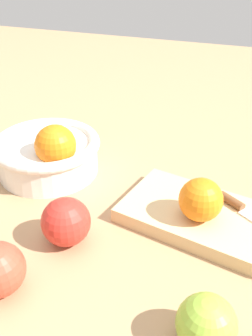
# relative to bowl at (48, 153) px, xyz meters

# --- Properties ---
(ground_plane) EXTENTS (2.40, 2.40, 0.00)m
(ground_plane) POSITION_rel_bowl_xyz_m (0.15, -0.13, -0.04)
(ground_plane) COLOR tan
(bowl) EXTENTS (0.20, 0.20, 0.11)m
(bowl) POSITION_rel_bowl_xyz_m (0.00, 0.00, 0.00)
(bowl) COLOR white
(bowl) RESTS_ON ground_plane
(cutting_board) EXTENTS (0.27, 0.20, 0.02)m
(cutting_board) POSITION_rel_bowl_xyz_m (0.30, -0.06, -0.03)
(cutting_board) COLOR #DBB77F
(cutting_board) RESTS_ON ground_plane
(orange_on_board) EXTENTS (0.07, 0.07, 0.07)m
(orange_on_board) POSITION_rel_bowl_xyz_m (0.30, -0.07, 0.01)
(orange_on_board) COLOR orange
(orange_on_board) RESTS_ON cutting_board
(knife) EXTENTS (0.14, 0.10, 0.01)m
(knife) POSITION_rel_bowl_xyz_m (0.37, -0.04, -0.01)
(knife) COLOR silver
(knife) RESTS_ON cutting_board
(apple_front_right) EXTENTS (0.07, 0.07, 0.07)m
(apple_front_right) POSITION_rel_bowl_xyz_m (0.34, -0.27, -0.01)
(apple_front_right) COLOR #8EB738
(apple_front_right) RESTS_ON ground_plane
(apple_front_left_2) EXTENTS (0.07, 0.07, 0.07)m
(apple_front_left_2) POSITION_rel_bowl_xyz_m (0.12, -0.17, -0.01)
(apple_front_left_2) COLOR red
(apple_front_left_2) RESTS_ON ground_plane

